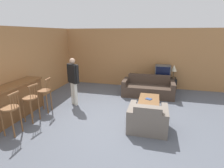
# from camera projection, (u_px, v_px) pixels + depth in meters

# --- Properties ---
(ground_plane) EXTENTS (24.00, 24.00, 0.00)m
(ground_plane) POSITION_uv_depth(u_px,v_px,m) (111.00, 121.00, 4.94)
(ground_plane) COLOR #565B66
(wall_back) EXTENTS (9.40, 0.08, 2.60)m
(wall_back) POSITION_uv_depth(u_px,v_px,m) (131.00, 58.00, 7.95)
(wall_back) COLOR #B27A47
(wall_back) RESTS_ON ground_plane
(wall_left) EXTENTS (0.08, 8.63, 2.60)m
(wall_left) POSITION_uv_depth(u_px,v_px,m) (39.00, 64.00, 6.53)
(wall_left) COLOR #B27A47
(wall_left) RESTS_ON ground_plane
(bar_counter) EXTENTS (0.55, 2.18, 1.00)m
(bar_counter) POSITION_uv_depth(u_px,v_px,m) (12.00, 102.00, 4.97)
(bar_counter) COLOR brown
(bar_counter) RESTS_ON ground_plane
(bar_chair_near) EXTENTS (0.41, 0.41, 1.08)m
(bar_chair_near) POSITION_uv_depth(u_px,v_px,m) (11.00, 112.00, 4.17)
(bar_chair_near) COLOR brown
(bar_chair_near) RESTS_ON ground_plane
(bar_chair_mid) EXTENTS (0.44, 0.44, 1.08)m
(bar_chair_mid) POSITION_uv_depth(u_px,v_px,m) (31.00, 101.00, 4.82)
(bar_chair_mid) COLOR brown
(bar_chair_mid) RESTS_ON ground_plane
(bar_chair_far) EXTENTS (0.44, 0.44, 1.08)m
(bar_chair_far) POSITION_uv_depth(u_px,v_px,m) (45.00, 94.00, 5.41)
(bar_chair_far) COLOR brown
(bar_chair_far) RESTS_ON ground_plane
(couch_far) EXTENTS (1.98, 0.89, 0.78)m
(couch_far) POSITION_uv_depth(u_px,v_px,m) (148.00, 89.00, 6.92)
(couch_far) COLOR #423328
(couch_far) RESTS_ON ground_plane
(armchair_near) EXTENTS (0.98, 0.85, 0.76)m
(armchair_near) POSITION_uv_depth(u_px,v_px,m) (147.00, 119.00, 4.45)
(armchair_near) COLOR #70665B
(armchair_near) RESTS_ON ground_plane
(coffee_table) EXTENTS (0.64, 1.05, 0.37)m
(coffee_table) POSITION_uv_depth(u_px,v_px,m) (149.00, 100.00, 5.62)
(coffee_table) COLOR brown
(coffee_table) RESTS_ON ground_plane
(tv_unit) EXTENTS (1.17, 0.51, 0.57)m
(tv_unit) POSITION_uv_depth(u_px,v_px,m) (162.00, 84.00, 7.53)
(tv_unit) COLOR black
(tv_unit) RESTS_ON ground_plane
(tv) EXTENTS (0.63, 0.48, 0.54)m
(tv) POSITION_uv_depth(u_px,v_px,m) (163.00, 71.00, 7.37)
(tv) COLOR #4C4C4C
(tv) RESTS_ON tv_unit
(book_on_table) EXTENTS (0.22, 0.20, 0.02)m
(book_on_table) POSITION_uv_depth(u_px,v_px,m) (149.00, 99.00, 5.56)
(book_on_table) COLOR navy
(book_on_table) RESTS_ON coffee_table
(table_lamp) EXTENTS (0.24, 0.24, 0.56)m
(table_lamp) POSITION_uv_depth(u_px,v_px,m) (174.00, 69.00, 7.23)
(table_lamp) COLOR brown
(table_lamp) RESTS_ON tv_unit
(person_by_window) EXTENTS (0.50, 0.36, 1.62)m
(person_by_window) POSITION_uv_depth(u_px,v_px,m) (73.00, 79.00, 5.86)
(person_by_window) COLOR silver
(person_by_window) RESTS_ON ground_plane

